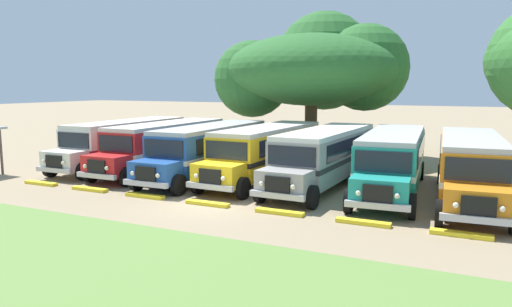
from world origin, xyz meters
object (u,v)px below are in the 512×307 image
parked_bus_slot_4 (325,154)px  parked_bus_slot_6 (471,165)px  parked_bus_slot_2 (210,148)px  parked_bus_slot_1 (165,144)px  parked_bus_slot_3 (267,150)px  parked_bus_slot_0 (125,141)px  parked_bus_slot_5 (393,158)px  broad_shade_tree (317,68)px

parked_bus_slot_4 → parked_bus_slot_6: size_ratio=0.99×
parked_bus_slot_2 → parked_bus_slot_4: size_ratio=1.00×
parked_bus_slot_1 → parked_bus_slot_3: bearing=91.5°
parked_bus_slot_0 → parked_bus_slot_4: same height
parked_bus_slot_0 → parked_bus_slot_2: bearing=82.5°
parked_bus_slot_0 → parked_bus_slot_1: bearing=84.6°
parked_bus_slot_2 → parked_bus_slot_5: bearing=91.8°
parked_bus_slot_6 → parked_bus_slot_1: bearing=-95.9°
parked_bus_slot_0 → parked_bus_slot_1: same height
parked_bus_slot_3 → broad_shade_tree: size_ratio=0.82×
parked_bus_slot_5 → broad_shade_tree: 13.28m
parked_bus_slot_1 → broad_shade_tree: bearing=148.7°
parked_bus_slot_1 → parked_bus_slot_2: bearing=81.2°
parked_bus_slot_1 → parked_bus_slot_5: 13.30m
parked_bus_slot_2 → broad_shade_tree: (2.71, 10.52, 4.68)m
parked_bus_slot_4 → parked_bus_slot_6: same height
parked_bus_slot_2 → parked_bus_slot_6: bearing=89.4°
parked_bus_slot_3 → parked_bus_slot_6: (10.15, -0.71, 0.00)m
parked_bus_slot_0 → parked_bus_slot_4: (13.20, -0.41, 0.00)m
parked_bus_slot_4 → parked_bus_slot_1: bearing=-88.9°
parked_bus_slot_5 → parked_bus_slot_6: bearing=78.6°
parked_bus_slot_3 → broad_shade_tree: broad_shade_tree is taller
parked_bus_slot_0 → parked_bus_slot_1: 3.27m
parked_bus_slot_2 → parked_bus_slot_3: (3.19, 0.70, 0.00)m
parked_bus_slot_2 → parked_bus_slot_4: same height
parked_bus_slot_0 → parked_bus_slot_6: size_ratio=0.99×
parked_bus_slot_2 → broad_shade_tree: 11.83m
parked_bus_slot_4 → parked_bus_slot_2: bearing=-84.8°
parked_bus_slot_1 → broad_shade_tree: 12.61m
parked_bus_slot_2 → parked_bus_slot_6: size_ratio=0.99×
parked_bus_slot_5 → broad_shade_tree: size_ratio=0.83×
parked_bus_slot_6 → broad_shade_tree: bearing=-138.9°
parked_bus_slot_1 → parked_bus_slot_5: size_ratio=0.99×
parked_bus_slot_5 → parked_bus_slot_6: size_ratio=1.00×
parked_bus_slot_5 → parked_bus_slot_4: bearing=-93.5°
parked_bus_slot_0 → parked_bus_slot_5: size_ratio=0.99×
parked_bus_slot_3 → parked_bus_slot_2: bearing=-76.0°
parked_bus_slot_0 → parked_bus_slot_1: (3.26, -0.26, 0.00)m
parked_bus_slot_3 → parked_bus_slot_5: (6.74, -0.28, 0.00)m
parked_bus_slot_4 → parked_bus_slot_3: bearing=-93.6°
parked_bus_slot_3 → parked_bus_slot_6: same height
parked_bus_slot_5 → parked_bus_slot_6: (3.42, -0.43, 0.00)m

